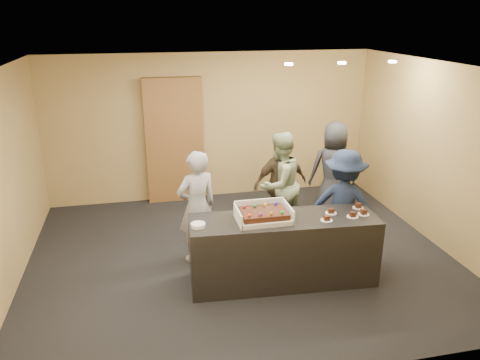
{
  "coord_description": "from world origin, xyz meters",
  "views": [
    {
      "loc": [
        -1.32,
        -5.9,
        3.35
      ],
      "look_at": [
        -0.01,
        0.0,
        1.18
      ],
      "focal_mm": 35.0,
      "sensor_mm": 36.0,
      "label": 1
    }
  ],
  "objects_px": {
    "plate_stack": "(198,225)",
    "serving_counter": "(283,250)",
    "person_navy_man": "(343,205)",
    "person_dark_suit": "(334,170)",
    "sheet_cake": "(264,213)",
    "person_brown_extra": "(280,183)",
    "storage_cabinet": "(174,141)",
    "person_sage_man": "(279,184)",
    "person_server_grey": "(197,207)",
    "cake_box": "(263,216)"
  },
  "relations": [
    {
      "from": "person_navy_man",
      "to": "person_dark_suit",
      "type": "height_order",
      "value": "person_dark_suit"
    },
    {
      "from": "person_brown_extra",
      "to": "sheet_cake",
      "type": "bearing_deg",
      "value": 58.91
    },
    {
      "from": "person_brown_extra",
      "to": "person_dark_suit",
      "type": "height_order",
      "value": "person_dark_suit"
    },
    {
      "from": "person_server_grey",
      "to": "person_navy_man",
      "type": "bearing_deg",
      "value": 151.41
    },
    {
      "from": "cake_box",
      "to": "person_dark_suit",
      "type": "height_order",
      "value": "person_dark_suit"
    },
    {
      "from": "serving_counter",
      "to": "person_dark_suit",
      "type": "relative_size",
      "value": 1.44
    },
    {
      "from": "person_dark_suit",
      "to": "plate_stack",
      "type": "bearing_deg",
      "value": 47.96
    },
    {
      "from": "plate_stack",
      "to": "person_sage_man",
      "type": "height_order",
      "value": "person_sage_man"
    },
    {
      "from": "person_navy_man",
      "to": "person_server_grey",
      "type": "bearing_deg",
      "value": 19.07
    },
    {
      "from": "person_navy_man",
      "to": "cake_box",
      "type": "bearing_deg",
      "value": 48.0
    },
    {
      "from": "plate_stack",
      "to": "person_server_grey",
      "type": "height_order",
      "value": "person_server_grey"
    },
    {
      "from": "plate_stack",
      "to": "person_brown_extra",
      "type": "height_order",
      "value": "person_brown_extra"
    },
    {
      "from": "cake_box",
      "to": "person_sage_man",
      "type": "distance_m",
      "value": 1.52
    },
    {
      "from": "cake_box",
      "to": "person_navy_man",
      "type": "distance_m",
      "value": 1.38
    },
    {
      "from": "person_sage_man",
      "to": "person_dark_suit",
      "type": "distance_m",
      "value": 1.21
    },
    {
      "from": "person_server_grey",
      "to": "person_navy_man",
      "type": "distance_m",
      "value": 2.06
    },
    {
      "from": "sheet_cake",
      "to": "person_server_grey",
      "type": "xyz_separation_m",
      "value": [
        -0.73,
        0.83,
        -0.19
      ]
    },
    {
      "from": "plate_stack",
      "to": "sheet_cake",
      "type": "bearing_deg",
      "value": 0.42
    },
    {
      "from": "sheet_cake",
      "to": "person_brown_extra",
      "type": "distance_m",
      "value": 1.76
    },
    {
      "from": "storage_cabinet",
      "to": "cake_box",
      "type": "xyz_separation_m",
      "value": [
        0.82,
        -3.15,
        -0.2
      ]
    },
    {
      "from": "storage_cabinet",
      "to": "person_sage_man",
      "type": "distance_m",
      "value": 2.32
    },
    {
      "from": "person_navy_man",
      "to": "person_sage_man",
      "type": "bearing_deg",
      "value": -25.35
    },
    {
      "from": "storage_cabinet",
      "to": "plate_stack",
      "type": "relative_size",
      "value": 12.81
    },
    {
      "from": "cake_box",
      "to": "plate_stack",
      "type": "relative_size",
      "value": 3.76
    },
    {
      "from": "storage_cabinet",
      "to": "sheet_cake",
      "type": "relative_size",
      "value": 4.0
    },
    {
      "from": "plate_stack",
      "to": "person_sage_man",
      "type": "relative_size",
      "value": 0.11
    },
    {
      "from": "person_brown_extra",
      "to": "person_dark_suit",
      "type": "xyz_separation_m",
      "value": [
        1.03,
        0.28,
        0.07
      ]
    },
    {
      "from": "person_server_grey",
      "to": "person_brown_extra",
      "type": "relative_size",
      "value": 1.06
    },
    {
      "from": "plate_stack",
      "to": "serving_counter",
      "type": "bearing_deg",
      "value": 0.31
    },
    {
      "from": "cake_box",
      "to": "person_brown_extra",
      "type": "distance_m",
      "value": 1.73
    },
    {
      "from": "person_server_grey",
      "to": "person_brown_extra",
      "type": "bearing_deg",
      "value": -171.04
    },
    {
      "from": "person_sage_man",
      "to": "person_dark_suit",
      "type": "relative_size",
      "value": 1.0
    },
    {
      "from": "serving_counter",
      "to": "person_brown_extra",
      "type": "xyz_separation_m",
      "value": [
        0.45,
        1.59,
        0.31
      ]
    },
    {
      "from": "serving_counter",
      "to": "storage_cabinet",
      "type": "bearing_deg",
      "value": 112.9
    },
    {
      "from": "person_sage_man",
      "to": "storage_cabinet",
      "type": "bearing_deg",
      "value": -84.36
    },
    {
      "from": "cake_box",
      "to": "person_brown_extra",
      "type": "relative_size",
      "value": 0.44
    },
    {
      "from": "sheet_cake",
      "to": "person_brown_extra",
      "type": "xyz_separation_m",
      "value": [
        0.72,
        1.59,
        -0.23
      ]
    },
    {
      "from": "storage_cabinet",
      "to": "plate_stack",
      "type": "height_order",
      "value": "storage_cabinet"
    },
    {
      "from": "sheet_cake",
      "to": "plate_stack",
      "type": "height_order",
      "value": "sheet_cake"
    },
    {
      "from": "sheet_cake",
      "to": "person_dark_suit",
      "type": "bearing_deg",
      "value": 46.98
    },
    {
      "from": "person_brown_extra",
      "to": "person_dark_suit",
      "type": "bearing_deg",
      "value": -171.47
    },
    {
      "from": "storage_cabinet",
      "to": "person_dark_suit",
      "type": "bearing_deg",
      "value": -26.81
    },
    {
      "from": "sheet_cake",
      "to": "person_brown_extra",
      "type": "bearing_deg",
      "value": 65.73
    },
    {
      "from": "sheet_cake",
      "to": "person_brown_extra",
      "type": "relative_size",
      "value": 0.37
    },
    {
      "from": "person_sage_man",
      "to": "person_brown_extra",
      "type": "xyz_separation_m",
      "value": [
        0.08,
        0.19,
        -0.06
      ]
    },
    {
      "from": "serving_counter",
      "to": "person_dark_suit",
      "type": "xyz_separation_m",
      "value": [
        1.48,
        1.87,
        0.38
      ]
    },
    {
      "from": "plate_stack",
      "to": "person_navy_man",
      "type": "relative_size",
      "value": 0.11
    },
    {
      "from": "sheet_cake",
      "to": "person_sage_man",
      "type": "relative_size",
      "value": 0.35
    },
    {
      "from": "person_navy_man",
      "to": "plate_stack",
      "type": "bearing_deg",
      "value": 41.63
    },
    {
      "from": "person_server_grey",
      "to": "person_brown_extra",
      "type": "distance_m",
      "value": 1.64
    }
  ]
}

